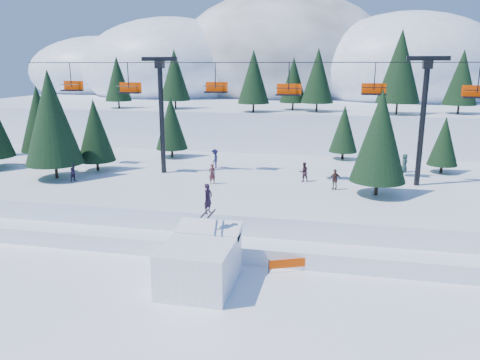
% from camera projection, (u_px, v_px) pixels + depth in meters
% --- Properties ---
extents(ground, '(160.00, 160.00, 0.00)m').
position_uv_depth(ground, '(203.00, 302.00, 24.59)').
color(ground, white).
rests_on(ground, ground).
extents(mid_shelf, '(70.00, 22.00, 2.50)m').
position_uv_depth(mid_shelf, '(260.00, 191.00, 41.37)').
color(mid_shelf, white).
rests_on(mid_shelf, ground).
extents(berm, '(70.00, 6.00, 1.10)m').
position_uv_depth(berm, '(236.00, 238.00, 32.05)').
color(berm, white).
rests_on(berm, ground).
extents(mountain_ridge, '(119.00, 60.04, 26.46)m').
position_uv_depth(mountain_ridge, '(283.00, 77.00, 92.92)').
color(mountain_ridge, white).
rests_on(mountain_ridge, ground).
extents(jump_kicker, '(3.80, 5.19, 5.56)m').
position_uv_depth(jump_kicker, '(200.00, 262.00, 26.15)').
color(jump_kicker, white).
rests_on(jump_kicker, ground).
extents(chairlift, '(46.00, 3.21, 10.28)m').
position_uv_depth(chairlift, '(275.00, 99.00, 39.23)').
color(chairlift, black).
rests_on(chairlift, mid_shelf).
extents(conifer_stand, '(63.77, 17.75, 9.27)m').
position_uv_depth(conifer_stand, '(245.00, 127.00, 40.48)').
color(conifer_stand, black).
rests_on(conifer_stand, mid_shelf).
extents(distant_skiers, '(28.48, 10.44, 1.83)m').
position_uv_depth(distant_skiers, '(254.00, 167.00, 41.13)').
color(distant_skiers, '#482824').
rests_on(distant_skiers, mid_shelf).
extents(banner_near, '(2.64, 1.15, 0.90)m').
position_uv_depth(banner_near, '(292.00, 263.00, 28.05)').
color(banner_near, black).
rests_on(banner_near, ground).
extents(banner_far, '(2.72, 0.95, 0.90)m').
position_uv_depth(banner_far, '(416.00, 263.00, 28.08)').
color(banner_far, black).
rests_on(banner_far, ground).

